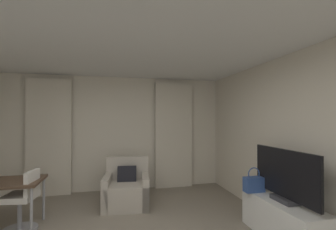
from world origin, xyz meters
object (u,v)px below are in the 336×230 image
object	(u,v)px
armchair	(127,190)
tv_flatscreen	(285,176)
desk_chair	(23,204)
tv_console	(283,220)
handbag_primary	(254,184)

from	to	relation	value
armchair	tv_flatscreen	bearing A→B (deg)	-41.98
tv_flatscreen	desk_chair	bearing A→B (deg)	162.61
tv_console	handbag_primary	world-z (taller)	handbag_primary
armchair	tv_console	world-z (taller)	armchair
tv_console	handbag_primary	bearing A→B (deg)	110.20
tv_flatscreen	handbag_primary	xyz separation A→B (m)	(-0.16, 0.46, -0.21)
tv_console	tv_flatscreen	size ratio (longest dim) A/B	1.08
tv_console	tv_flatscreen	xyz separation A→B (m)	(0.00, -0.04, 0.60)
armchair	desk_chair	bearing A→B (deg)	-155.73
desk_chair	tv_console	distance (m)	3.68
desk_chair	tv_flatscreen	size ratio (longest dim) A/B	0.76
desk_chair	tv_console	bearing A→B (deg)	-16.81
handbag_primary	tv_flatscreen	bearing A→B (deg)	-71.38
tv_console	tv_flatscreen	distance (m)	0.60
desk_chair	handbag_primary	distance (m)	3.43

